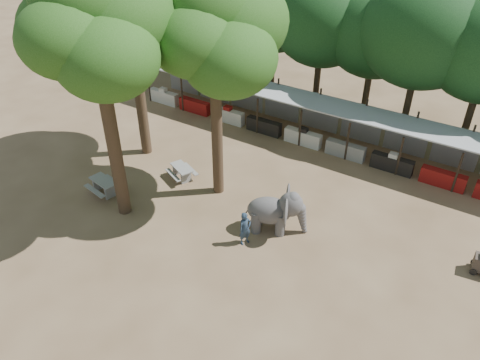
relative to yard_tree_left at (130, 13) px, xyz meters
The scene contains 10 objects.
ground 14.23m from the yard_tree_left, 38.20° to the right, with size 100.00×100.00×0.00m, color brown.
vendor_stalls 13.30m from the yard_tree_left, 36.06° to the left, with size 28.00×2.99×2.80m.
yard_tree_left is the anchor object (origin of this frame).
yard_tree_center 5.92m from the yard_tree_left, 59.04° to the right, with size 7.10×6.90×12.04m.
yard_tree_back 6.09m from the yard_tree_left, ahead, with size 7.10×6.90×11.36m.
backdrop_trees 15.17m from the yard_tree_left, 52.28° to the left, with size 46.46×5.95×8.33m.
elephant 12.69m from the yard_tree_left, 12.83° to the right, with size 3.02×2.36×2.25m.
handler 12.67m from the yard_tree_left, 22.52° to the right, with size 0.62×0.41×1.71m, color #26384C.
picnic_table_near 9.03m from the yard_tree_left, 75.78° to the right, with size 1.89×1.75×0.82m.
picnic_table_far 8.68m from the yard_tree_left, 19.41° to the right, with size 1.90×1.82×0.74m.
Camera 1 is at (8.94, -10.60, 14.73)m, focal length 35.00 mm.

